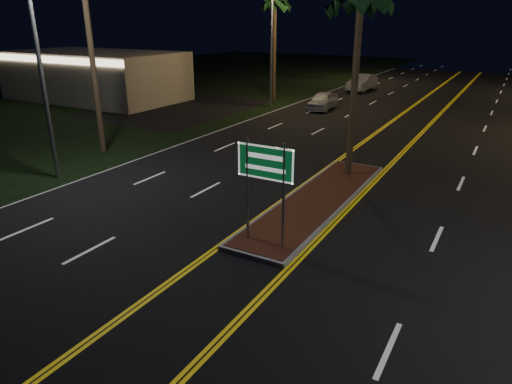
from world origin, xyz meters
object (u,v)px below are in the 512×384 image
Objects in this scene: streetlight_left_near at (43,43)px; car_near at (323,99)px; median_island at (317,200)px; palm_left_far at (275,4)px; streetlight_left_mid at (276,32)px; highway_sign at (265,172)px; car_far at (362,81)px; streetlight_left_far at (359,28)px; commercial_building at (95,76)px.

streetlight_left_near is 1.92× the size of car_near.
median_island is 25.76m from palm_left_far.
highway_sign is at bearing -63.41° from streetlight_left_mid.
palm_left_far is at bearing 116.92° from highway_sign.
streetlight_left_near is 1.69× the size of car_far.
streetlight_left_far reaches higher than median_island.
streetlight_left_far is at bearing 104.44° from highway_sign.
commercial_building is 1.67× the size of streetlight_left_far.
car_far is at bearing -67.52° from streetlight_left_far.
highway_sign is 34.52m from car_far.
streetlight_left_near is at bearing -90.00° from streetlight_left_far.
commercial_building is at bearing 153.45° from median_island.
highway_sign is (0.00, -4.20, 2.32)m from median_island.
commercial_building reaches higher than median_island.
car_far is (3.12, 12.46, -4.77)m from streetlight_left_mid.
palm_left_far is (-12.80, 25.20, 5.34)m from highway_sign.
car_far reaches higher than car_near.
commercial_building is at bearing -148.75° from palm_left_far.
car_near is at bearing 15.11° from commercial_building.
car_far reaches higher than median_island.
car_far is (18.51, 16.47, -1.11)m from commercial_building.
streetlight_left_mid is (-10.61, 17.00, 5.57)m from median_island.
streetlight_left_mid reaches higher than car_near.
car_far is at bearing 84.51° from streetlight_left_near.
car_far is (-0.43, 11.36, 0.11)m from car_near.
palm_left_far is at bearing 31.25° from commercial_building.
palm_left_far is (-2.19, -16.00, 2.09)m from streetlight_left_far.
highway_sign is 0.21× the size of commercial_building.
median_island is 4.80m from highway_sign.
commercial_building reaches higher than car_near.
car_far is at bearing 102.55° from highway_sign.
streetlight_left_far is 16.28m from palm_left_far.
median_island is 1.14× the size of streetlight_left_near.
palm_left_far is (-2.19, 24.00, 2.09)m from streetlight_left_near.
streetlight_left_far is 1.69× the size of car_far.
streetlight_left_near is at bearing -46.10° from commercial_building.
streetlight_left_mid reaches higher than palm_left_far.
commercial_building is 1.67× the size of streetlight_left_near.
median_island is 38.89m from streetlight_left_far.
streetlight_left_near is at bearing -102.25° from car_near.
streetlight_left_far is at bearing 57.35° from commercial_building.
car_far is (-7.49, 33.66, -1.51)m from highway_sign.
highway_sign is at bearing -75.56° from streetlight_left_far.
palm_left_far is 1.65× the size of car_far.
commercial_building is 1.70× the size of palm_left_far.
palm_left_far is (-12.80, 21.00, 7.66)m from median_island.
streetlight_left_near reaches higher than palm_left_far.
commercial_building is at bearing -167.59° from car_near.
highway_sign is 23.93m from streetlight_left_mid.
highway_sign is at bearing -90.00° from median_island.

